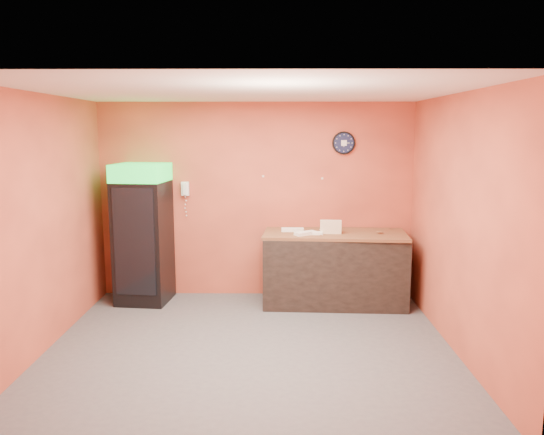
{
  "coord_description": "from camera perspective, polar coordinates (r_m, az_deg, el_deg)",
  "views": [
    {
      "loc": [
        0.29,
        -5.61,
        2.4
      ],
      "look_at": [
        0.24,
        0.6,
        1.38
      ],
      "focal_mm": 35.0,
      "sensor_mm": 36.0,
      "label": 1
    }
  ],
  "objects": [
    {
      "name": "wall_phone",
      "position": [
        7.71,
        -9.32,
        3.07
      ],
      "size": [
        0.11,
        0.1,
        0.2
      ],
      "color": "white",
      "rests_on": "back_wall"
    },
    {
      "name": "floor",
      "position": [
        6.11,
        -2.35,
        -13.8
      ],
      "size": [
        4.5,
        4.5,
        0.0
      ],
      "primitive_type": "plane",
      "color": "#47474C",
      "rests_on": "ground"
    },
    {
      "name": "butcher_paper",
      "position": [
        7.36,
        6.78,
        -1.76
      ],
      "size": [
        2.01,
        1.02,
        0.04
      ],
      "primitive_type": "cube",
      "rotation": [
        0.0,
        0.0,
        -0.08
      ],
      "color": "brown",
      "rests_on": "prep_counter"
    },
    {
      "name": "wrapped_sandwich_right",
      "position": [
        7.39,
        2.22,
        -1.32
      ],
      "size": [
        0.31,
        0.12,
        0.04
      ],
      "primitive_type": "cube",
      "rotation": [
        0.0,
        0.0,
        -0.01
      ],
      "color": "white",
      "rests_on": "butcher_paper"
    },
    {
      "name": "wrapped_sandwich_mid",
      "position": [
        7.19,
        4.48,
        -1.68
      ],
      "size": [
        0.25,
        0.12,
        0.04
      ],
      "primitive_type": "cube",
      "rotation": [
        0.0,
        0.0,
        -0.09
      ],
      "color": "white",
      "rests_on": "butcher_paper"
    },
    {
      "name": "kitchen_tool",
      "position": [
        7.47,
        6.41,
        -1.18
      ],
      "size": [
        0.07,
        0.07,
        0.07
      ],
      "primitive_type": "cylinder",
      "color": "silver",
      "rests_on": "butcher_paper"
    },
    {
      "name": "back_wall",
      "position": [
        7.68,
        -1.7,
        1.86
      ],
      "size": [
        4.5,
        0.02,
        2.8
      ],
      "primitive_type": "cube",
      "color": "#D75A3C",
      "rests_on": "floor"
    },
    {
      "name": "right_wall",
      "position": [
        6.02,
        19.46,
        -0.74
      ],
      "size": [
        0.02,
        4.0,
        2.8
      ],
      "primitive_type": "cube",
      "color": "#D75A3C",
      "rests_on": "floor"
    },
    {
      "name": "sub_roll_stack",
      "position": [
        7.26,
        6.34,
        -1.01
      ],
      "size": [
        0.29,
        0.12,
        0.18
      ],
      "rotation": [
        0.0,
        0.0,
        -0.06
      ],
      "color": "beige",
      "rests_on": "butcher_paper"
    },
    {
      "name": "wall_clock",
      "position": [
        7.64,
        7.71,
        7.95
      ],
      "size": [
        0.32,
        0.06,
        0.32
      ],
      "color": "black",
      "rests_on": "back_wall"
    },
    {
      "name": "wrapped_sandwich_left",
      "position": [
        7.15,
        3.62,
        -1.7
      ],
      "size": [
        0.32,
        0.26,
        0.04
      ],
      "primitive_type": "cube",
      "rotation": [
        0.0,
        0.0,
        0.57
      ],
      "color": "white",
      "rests_on": "butcher_paper"
    },
    {
      "name": "left_wall",
      "position": [
        6.23,
        -23.57,
        -0.67
      ],
      "size": [
        0.02,
        4.0,
        2.8
      ],
      "primitive_type": "cube",
      "color": "#D75A3C",
      "rests_on": "floor"
    },
    {
      "name": "ceiling",
      "position": [
        5.63,
        -2.55,
        13.42
      ],
      "size": [
        4.5,
        4.0,
        0.02
      ],
      "primitive_type": "cube",
      "color": "white",
      "rests_on": "back_wall"
    },
    {
      "name": "beverage_cooler",
      "position": [
        7.59,
        -13.72,
        -1.92
      ],
      "size": [
        0.75,
        0.76,
        1.95
      ],
      "rotation": [
        0.0,
        0.0,
        -0.11
      ],
      "color": "black",
      "rests_on": "floor"
    },
    {
      "name": "prep_counter",
      "position": [
        7.47,
        6.7,
        -5.57
      ],
      "size": [
        1.98,
        0.95,
        0.97
      ],
      "primitive_type": "cube",
      "rotation": [
        0.0,
        0.0,
        -0.05
      ],
      "color": "black",
      "rests_on": "floor"
    }
  ]
}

